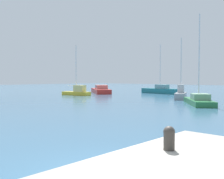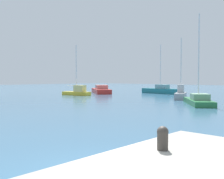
% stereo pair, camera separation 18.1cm
% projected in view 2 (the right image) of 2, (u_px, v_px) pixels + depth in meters
% --- Properties ---
extents(water, '(160.00, 160.00, 0.00)m').
position_uv_depth(water, '(74.00, 100.00, 31.68)').
color(water, '#38607F').
rests_on(water, ground).
extents(mooring_bollard, '(0.27, 0.27, 0.56)m').
position_uv_depth(mooring_bollard, '(163.00, 137.00, 6.21)').
color(mooring_bollard, '#38332D').
rests_on(mooring_bollard, pier_quay).
extents(sailboat_grey_far_right, '(4.82, 3.10, 7.68)m').
position_uv_depth(sailboat_grey_far_right, '(181.00, 94.00, 34.01)').
color(sailboat_grey_far_right, gray).
rests_on(sailboat_grey_far_right, water).
extents(motorboat_red_outer_mooring, '(7.00, 8.38, 1.44)m').
position_uv_depth(motorboat_red_outer_mooring, '(101.00, 90.00, 47.30)').
color(motorboat_red_outer_mooring, '#B22823').
rests_on(motorboat_red_outer_mooring, water).
extents(sailboat_teal_distant_east, '(2.03, 6.86, 8.32)m').
position_uv_depth(sailboat_teal_distant_east, '(161.00, 90.00, 45.78)').
color(sailboat_teal_distant_east, '#1E707A').
rests_on(sailboat_teal_distant_east, water).
extents(sailboat_green_distant_north, '(6.62, 5.63, 8.96)m').
position_uv_depth(sailboat_green_distant_north, '(199.00, 100.00, 26.59)').
color(sailboat_green_distant_north, '#28703D').
rests_on(sailboat_green_distant_north, water).
extents(sailboat_yellow_far_left, '(2.32, 4.82, 7.68)m').
position_uv_depth(sailboat_yellow_far_left, '(78.00, 91.00, 41.11)').
color(sailboat_yellow_far_left, gold).
rests_on(sailboat_yellow_far_left, water).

